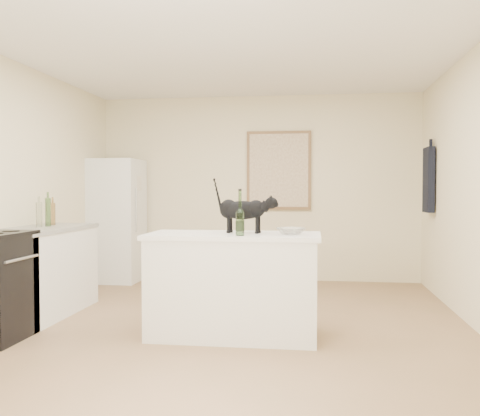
% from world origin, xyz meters
% --- Properties ---
extents(floor, '(5.50, 5.50, 0.00)m').
position_xyz_m(floor, '(0.00, 0.00, 0.00)').
color(floor, '#956F4F').
rests_on(floor, ground).
extents(ceiling, '(5.50, 5.50, 0.00)m').
position_xyz_m(ceiling, '(0.00, 0.00, 2.60)').
color(ceiling, white).
rests_on(ceiling, ground).
extents(wall_back, '(4.50, 0.00, 4.50)m').
position_xyz_m(wall_back, '(0.00, 2.75, 1.30)').
color(wall_back, beige).
rests_on(wall_back, ground).
extents(wall_front, '(4.50, 0.00, 4.50)m').
position_xyz_m(wall_front, '(0.00, -2.75, 1.30)').
color(wall_front, beige).
rests_on(wall_front, ground).
extents(island_base, '(1.44, 0.67, 0.86)m').
position_xyz_m(island_base, '(0.10, -0.20, 0.43)').
color(island_base, white).
rests_on(island_base, floor).
extents(island_top, '(1.50, 0.70, 0.04)m').
position_xyz_m(island_top, '(0.10, -0.20, 0.88)').
color(island_top, white).
rests_on(island_top, island_base).
extents(left_cabinets, '(0.60, 1.40, 0.86)m').
position_xyz_m(left_cabinets, '(-1.95, 0.30, 0.43)').
color(left_cabinets, white).
rests_on(left_cabinets, floor).
extents(left_countertop, '(0.62, 1.44, 0.04)m').
position_xyz_m(left_countertop, '(-1.95, 0.30, 0.88)').
color(left_countertop, gray).
rests_on(left_countertop, left_cabinets).
extents(fridge, '(0.68, 0.68, 1.70)m').
position_xyz_m(fridge, '(-1.95, 2.35, 0.85)').
color(fridge, white).
rests_on(fridge, floor).
extents(artwork_frame, '(0.90, 0.03, 1.10)m').
position_xyz_m(artwork_frame, '(0.30, 2.72, 1.55)').
color(artwork_frame, brown).
rests_on(artwork_frame, wall_back).
extents(artwork_canvas, '(0.82, 0.00, 1.02)m').
position_xyz_m(artwork_canvas, '(0.30, 2.70, 1.55)').
color(artwork_canvas, beige).
rests_on(artwork_canvas, wall_back).
extents(hanging_garment, '(0.08, 0.34, 0.80)m').
position_xyz_m(hanging_garment, '(2.19, 2.05, 1.40)').
color(hanging_garment, black).
rests_on(hanging_garment, wall_right).
extents(black_cat, '(0.53, 0.22, 0.36)m').
position_xyz_m(black_cat, '(0.17, -0.13, 1.08)').
color(black_cat, black).
rests_on(black_cat, island_top).
extents(wine_bottle, '(0.08, 0.08, 0.34)m').
position_xyz_m(wine_bottle, '(0.18, -0.40, 1.07)').
color(wine_bottle, '#2F6227').
rests_on(wine_bottle, island_top).
extents(glass_bowl, '(0.31, 0.31, 0.06)m').
position_xyz_m(glass_bowl, '(0.60, -0.26, 0.93)').
color(glass_bowl, white).
rests_on(glass_bowl, island_top).
extents(fridge_paper, '(0.02, 0.16, 0.20)m').
position_xyz_m(fridge_paper, '(-1.60, 2.32, 1.37)').
color(fridge_paper, silver).
rests_on(fridge_paper, fridge).
extents(counter_bottle_cluster, '(0.10, 0.36, 0.30)m').
position_xyz_m(counter_bottle_cluster, '(-1.96, 0.42, 1.03)').
color(counter_bottle_cluster, '#1F531B').
rests_on(counter_bottle_cluster, left_countertop).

